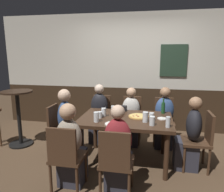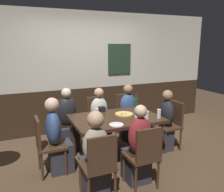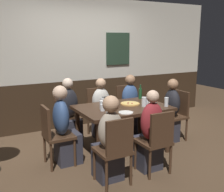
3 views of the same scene
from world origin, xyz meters
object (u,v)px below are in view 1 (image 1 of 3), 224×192
object	(u,v)px
chair_right_far	(164,118)
plate_white_small	(162,119)
person_right_far	(164,122)
person_mid_far	(130,121)
chair_head_west	(59,128)
highball_clear	(145,118)
chair_head_east	(201,138)
person_left_far	(99,118)
beer_glass_tall	(96,117)
beer_bottle_green	(163,108)
pizza	(138,116)
pint_glass_stout	(104,113)
beer_glass_half	(168,123)
chair_mid_far	(131,116)
dining_table	(126,123)
chair_left_far	(101,115)
pint_glass_amber	(113,110)
person_head_west	(68,129)
pint_glass_pale	(100,115)
condiment_caddy	(124,108)
chair_mid_near	(116,160)
person_head_east	(189,139)
person_left_near	(71,151)
tumbler_short	(152,117)
side_bar_table	(19,114)
chair_left_near	(66,155)
plate_white_large	(112,124)
tumbler_water	(152,121)
person_mid_near	(118,155)

from	to	relation	value
chair_right_far	plate_white_small	bearing A→B (deg)	-95.00
person_right_far	person_mid_far	distance (m)	0.63
chair_head_west	highball_clear	world-z (taller)	highball_clear
chair_head_east	person_left_far	xyz separation A→B (m)	(-1.75, 0.73, -0.02)
beer_glass_tall	highball_clear	xyz separation A→B (m)	(0.70, 0.13, -0.00)
person_right_far	beer_bottle_green	bearing A→B (deg)	-97.36
pizza	pint_glass_stout	xyz separation A→B (m)	(-0.55, -0.07, 0.05)
beer_glass_half	chair_head_west	bearing A→B (deg)	169.54
chair_mid_far	person_right_far	bearing A→B (deg)	-14.61
dining_table	person_right_far	world-z (taller)	person_right_far
chair_left_far	pint_glass_amber	distance (m)	0.82
person_head_west	pint_glass_pale	distance (m)	0.65
pint_glass_amber	condiment_caddy	size ratio (longest dim) A/B	1.11
beer_bottle_green	chair_mid_far	bearing A→B (deg)	137.17
person_mid_far	pint_glass_pale	xyz separation A→B (m)	(-0.39, -0.82, 0.33)
chair_right_far	chair_mid_near	xyz separation A→B (m)	(-0.63, -1.79, 0.00)
chair_left_far	person_head_east	bearing A→B (deg)	-29.35
person_left_near	person_mid_far	world-z (taller)	person_left_near
person_left_far	tumbler_short	bearing A→B (deg)	-39.06
beer_bottle_green	side_bar_table	distance (m)	2.65
chair_head_east	person_mid_far	xyz separation A→B (m)	(-1.13, 0.73, -0.04)
chair_mid_far	person_left_near	distance (m)	1.74
chair_left_near	chair_right_far	bearing A→B (deg)	54.99
beer_glass_half	side_bar_table	xyz separation A→B (m)	(-2.67, 0.58, -0.19)
chair_mid_far	plate_white_large	bearing A→B (deg)	-96.83
condiment_caddy	beer_glass_tall	bearing A→B (deg)	-114.33
pint_glass_amber	plate_white_large	xyz separation A→B (m)	(0.10, -0.57, -0.05)
pizza	person_mid_far	bearing A→B (deg)	106.18
person_right_far	highball_clear	world-z (taller)	person_right_far
pint_glass_pale	tumbler_short	size ratio (longest dim) A/B	0.79
person_mid_far	side_bar_table	world-z (taller)	person_mid_far
beer_glass_half	beer_bottle_green	size ratio (longest dim) A/B	0.58
pint_glass_stout	pint_glass_pale	bearing A→B (deg)	-111.89
tumbler_short	pint_glass_stout	xyz separation A→B (m)	(-0.75, 0.10, 0.00)
chair_right_far	chair_head_west	distance (m)	1.97
dining_table	chair_mid_far	distance (m)	0.91
pint_glass_amber	tumbler_water	bearing A→B (deg)	-38.00
chair_mid_far	chair_head_west	size ratio (longest dim) A/B	1.00
chair_left_near	beer_bottle_green	xyz separation A→B (m)	(1.20, 1.25, 0.34)
chair_mid_far	pizza	distance (m)	0.88
dining_table	person_left_near	bearing A→B (deg)	-130.57
person_left_near	chair_left_far	bearing A→B (deg)	90.00
chair_head_east	pint_glass_amber	world-z (taller)	chair_head_east
chair_mid_near	beer_glass_tall	xyz separation A→B (m)	(-0.40, 0.61, 0.31)
beer_glass_tall	side_bar_table	xyz separation A→B (m)	(-1.66, 0.54, -0.19)
person_mid_near	side_bar_table	size ratio (longest dim) A/B	1.08
chair_head_east	plate_white_large	world-z (taller)	chair_head_east
person_right_far	plate_white_small	xyz separation A→B (m)	(-0.07, -0.69, 0.27)
person_head_east	chair_mid_near	bearing A→B (deg)	-137.14
condiment_caddy	side_bar_table	distance (m)	1.98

